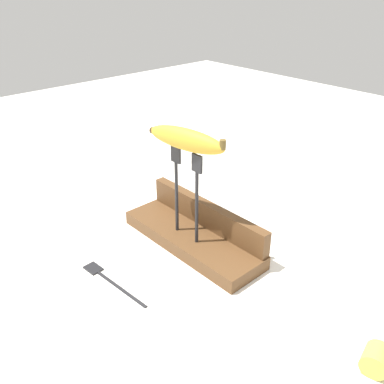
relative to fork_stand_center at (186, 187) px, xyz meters
The scene contains 7 objects.
ground_plane 0.15m from the fork_stand_center, 90.00° to the left, with size 3.00×3.00×0.00m, color white.
wooden_board 0.13m from the fork_stand_center, 90.00° to the left, with size 0.34×0.11×0.03m, color brown.
board_backstop 0.11m from the fork_stand_center, 90.00° to the left, with size 0.33×0.02×0.06m, color brown.
fork_stand_center is the anchor object (origin of this frame).
banana_raised_center 0.10m from the fork_stand_center, 169.49° to the right, with size 0.18×0.07×0.04m.
fork_fallen_near 0.24m from the fork_stand_center, 97.41° to the right, with size 0.18×0.03×0.01m.
banana_chunk_near 0.45m from the fork_stand_center, ahead, with size 0.05×0.05×0.04m.
Camera 1 is at (0.57, -0.52, 0.54)m, focal length 39.49 mm.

